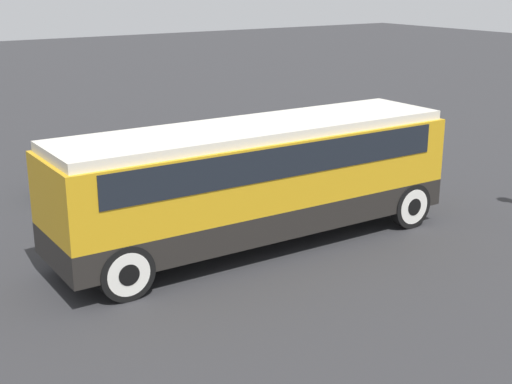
% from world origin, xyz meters
% --- Properties ---
extents(ground_plane, '(120.00, 120.00, 0.00)m').
position_xyz_m(ground_plane, '(0.00, 0.00, 0.00)').
color(ground_plane, '#2D2D30').
extents(tour_bus, '(9.96, 2.57, 2.98)m').
position_xyz_m(tour_bus, '(0.10, 0.00, 1.81)').
color(tour_bus, black).
rests_on(tour_bus, ground_plane).
extents(parked_car_near, '(4.14, 1.91, 1.37)m').
position_xyz_m(parked_car_near, '(4.07, 4.93, 0.67)').
color(parked_car_near, '#BCBCC1').
rests_on(parked_car_near, ground_plane).
extents(parked_car_mid, '(4.36, 1.89, 1.46)m').
position_xyz_m(parked_car_mid, '(-1.00, 6.50, 0.72)').
color(parked_car_mid, '#2D5638').
rests_on(parked_car_mid, ground_plane).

